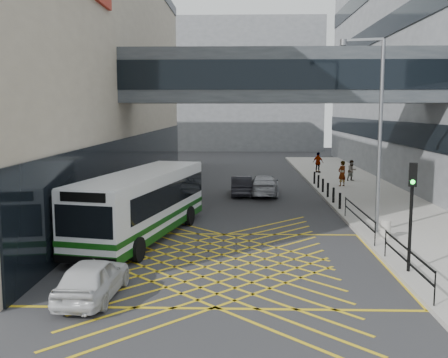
# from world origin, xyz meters

# --- Properties ---
(ground) EXTENTS (120.00, 120.00, 0.00)m
(ground) POSITION_xyz_m (0.00, 0.00, 0.00)
(ground) COLOR #333335
(building_far) EXTENTS (28.00, 16.00, 18.00)m
(building_far) POSITION_xyz_m (-2.00, 60.00, 9.00)
(building_far) COLOR slate
(building_far) RESTS_ON ground
(skybridge) EXTENTS (20.00, 4.10, 3.00)m
(skybridge) POSITION_xyz_m (3.00, 12.00, 7.50)
(skybridge) COLOR #3C4146
(skybridge) RESTS_ON ground
(pavement) EXTENTS (6.00, 54.00, 0.16)m
(pavement) POSITION_xyz_m (9.00, 15.00, 0.08)
(pavement) COLOR #ADA89F
(pavement) RESTS_ON ground
(box_junction) EXTENTS (12.00, 9.00, 0.01)m
(box_junction) POSITION_xyz_m (0.00, 0.00, 0.00)
(box_junction) COLOR gold
(box_junction) RESTS_ON ground
(bus) EXTENTS (4.51, 10.70, 2.93)m
(bus) POSITION_xyz_m (-3.52, 3.72, 1.57)
(bus) COLOR silver
(bus) RESTS_ON ground
(car_white) EXTENTS (1.85, 4.07, 1.27)m
(car_white) POSITION_xyz_m (-3.69, -3.80, 0.63)
(car_white) COLOR silver
(car_white) RESTS_ON ground
(car_dark) EXTENTS (1.65, 4.10, 1.28)m
(car_dark) POSITION_xyz_m (0.81, 15.59, 0.64)
(car_dark) COLOR #222227
(car_dark) RESTS_ON ground
(car_silver) EXTENTS (2.19, 4.72, 1.44)m
(car_silver) POSITION_xyz_m (2.31, 15.58, 0.72)
(car_silver) COLOR #919299
(car_silver) RESTS_ON ground
(traffic_light) EXTENTS (0.30, 0.45, 3.73)m
(traffic_light) POSITION_xyz_m (6.41, -1.41, 2.59)
(traffic_light) COLOR black
(traffic_light) RESTS_ON pavement
(street_lamp) EXTENTS (1.93, 0.69, 8.54)m
(street_lamp) POSITION_xyz_m (6.68, 4.61, 5.02)
(street_lamp) COLOR slate
(street_lamp) RESTS_ON pavement
(litter_bin) EXTENTS (0.46, 0.46, 0.79)m
(litter_bin) POSITION_xyz_m (6.93, 3.34, 0.56)
(litter_bin) COLOR #ADA89E
(litter_bin) RESTS_ON pavement
(kerb_railings) EXTENTS (0.05, 12.54, 1.00)m
(kerb_railings) POSITION_xyz_m (6.15, 1.78, 0.88)
(kerb_railings) COLOR black
(kerb_railings) RESTS_ON pavement
(bollards) EXTENTS (0.14, 10.14, 0.90)m
(bollards) POSITION_xyz_m (6.25, 15.00, 0.61)
(bollards) COLOR black
(bollards) RESTS_ON pavement
(pedestrian_a) EXTENTS (0.89, 0.83, 1.82)m
(pedestrian_a) POSITION_xyz_m (8.04, 18.77, 1.07)
(pedestrian_a) COLOR gray
(pedestrian_a) RESTS_ON pavement
(pedestrian_b) EXTENTS (0.89, 0.73, 1.59)m
(pedestrian_b) POSITION_xyz_m (9.36, 21.70, 0.96)
(pedestrian_b) COLOR gray
(pedestrian_b) RESTS_ON pavement
(pedestrian_c) EXTENTS (1.12, 1.07, 1.77)m
(pedestrian_c) POSITION_xyz_m (7.55, 26.97, 1.05)
(pedestrian_c) COLOR gray
(pedestrian_c) RESTS_ON pavement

